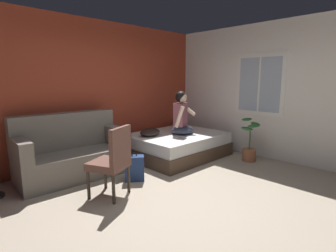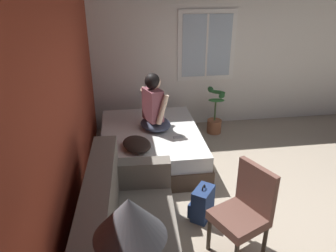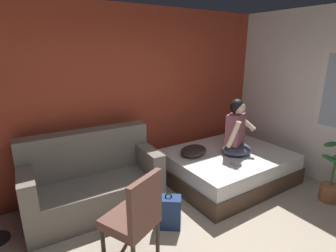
{
  "view_description": "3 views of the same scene",
  "coord_description": "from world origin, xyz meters",
  "px_view_note": "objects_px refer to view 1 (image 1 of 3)",
  "views": [
    {
      "loc": [
        -2.24,
        -2.16,
        1.6
      ],
      "look_at": [
        0.97,
        1.15,
        0.77
      ],
      "focal_mm": 28.0,
      "sensor_mm": 36.0,
      "label": 1
    },
    {
      "loc": [
        -2.85,
        1.91,
        2.62
      ],
      "look_at": [
        0.65,
        1.4,
        0.99
      ],
      "focal_mm": 35.0,
      "sensor_mm": 36.0,
      "label": 2
    },
    {
      "loc": [
        -1.33,
        -1.21,
        2.1
      ],
      "look_at": [
        0.51,
        1.64,
        1.08
      ],
      "focal_mm": 28.0,
      "sensor_mm": 36.0,
      "label": 3
    }
  ],
  "objects_px": {
    "backpack": "(135,168)",
    "throw_pillow": "(150,132)",
    "bed": "(177,145)",
    "person_seated": "(182,117)",
    "couch": "(71,153)",
    "side_chair": "(113,159)",
    "cell_phone": "(181,138)",
    "potted_plant": "(249,146)"
  },
  "relations": [
    {
      "from": "couch",
      "to": "person_seated",
      "type": "xyz_separation_m",
      "value": [
        2.14,
        -0.49,
        0.44
      ]
    },
    {
      "from": "throw_pillow",
      "to": "potted_plant",
      "type": "height_order",
      "value": "potted_plant"
    },
    {
      "from": "side_chair",
      "to": "potted_plant",
      "type": "bearing_deg",
      "value": -10.05
    },
    {
      "from": "couch",
      "to": "side_chair",
      "type": "bearing_deg",
      "value": -86.7
    },
    {
      "from": "bed",
      "to": "couch",
      "type": "bearing_deg",
      "value": 168.77
    },
    {
      "from": "couch",
      "to": "potted_plant",
      "type": "height_order",
      "value": "couch"
    },
    {
      "from": "throw_pillow",
      "to": "cell_phone",
      "type": "xyz_separation_m",
      "value": [
        0.26,
        -0.61,
        -0.07
      ]
    },
    {
      "from": "person_seated",
      "to": "throw_pillow",
      "type": "bearing_deg",
      "value": 153.03
    },
    {
      "from": "backpack",
      "to": "throw_pillow",
      "type": "xyz_separation_m",
      "value": [
        0.92,
        0.69,
        0.36
      ]
    },
    {
      "from": "bed",
      "to": "potted_plant",
      "type": "height_order",
      "value": "potted_plant"
    },
    {
      "from": "person_seated",
      "to": "cell_phone",
      "type": "bearing_deg",
      "value": -137.69
    },
    {
      "from": "backpack",
      "to": "potted_plant",
      "type": "height_order",
      "value": "potted_plant"
    },
    {
      "from": "throw_pillow",
      "to": "side_chair",
      "type": "bearing_deg",
      "value": -146.76
    },
    {
      "from": "throw_pillow",
      "to": "person_seated",
      "type": "bearing_deg",
      "value": -26.97
    },
    {
      "from": "couch",
      "to": "potted_plant",
      "type": "relative_size",
      "value": 2.05
    },
    {
      "from": "side_chair",
      "to": "bed",
      "type": "bearing_deg",
      "value": 20.16
    },
    {
      "from": "side_chair",
      "to": "cell_phone",
      "type": "xyz_separation_m",
      "value": [
        1.74,
        0.36,
        -0.05
      ]
    },
    {
      "from": "bed",
      "to": "person_seated",
      "type": "distance_m",
      "value": 0.61
    },
    {
      "from": "side_chair",
      "to": "person_seated",
      "type": "height_order",
      "value": "person_seated"
    },
    {
      "from": "person_seated",
      "to": "cell_phone",
      "type": "xyz_separation_m",
      "value": [
        -0.34,
        -0.31,
        -0.35
      ]
    },
    {
      "from": "person_seated",
      "to": "potted_plant",
      "type": "relative_size",
      "value": 1.03
    },
    {
      "from": "side_chair",
      "to": "person_seated",
      "type": "distance_m",
      "value": 2.2
    },
    {
      "from": "side_chair",
      "to": "person_seated",
      "type": "relative_size",
      "value": 1.12
    },
    {
      "from": "person_seated",
      "to": "potted_plant",
      "type": "distance_m",
      "value": 1.47
    },
    {
      "from": "cell_phone",
      "to": "backpack",
      "type": "bearing_deg",
      "value": 175.46
    },
    {
      "from": "bed",
      "to": "backpack",
      "type": "height_order",
      "value": "bed"
    },
    {
      "from": "backpack",
      "to": "couch",
      "type": "bearing_deg",
      "value": 125.81
    },
    {
      "from": "couch",
      "to": "backpack",
      "type": "bearing_deg",
      "value": -54.19
    },
    {
      "from": "couch",
      "to": "person_seated",
      "type": "height_order",
      "value": "person_seated"
    },
    {
      "from": "cell_phone",
      "to": "person_seated",
      "type": "bearing_deg",
      "value": 33.74
    },
    {
      "from": "couch",
      "to": "throw_pillow",
      "type": "height_order",
      "value": "couch"
    },
    {
      "from": "bed",
      "to": "couch",
      "type": "relative_size",
      "value": 1.09
    },
    {
      "from": "cell_phone",
      "to": "potted_plant",
      "type": "distance_m",
      "value": 1.37
    },
    {
      "from": "person_seated",
      "to": "bed",
      "type": "bearing_deg",
      "value": 131.56
    },
    {
      "from": "side_chair",
      "to": "potted_plant",
      "type": "distance_m",
      "value": 2.85
    },
    {
      "from": "backpack",
      "to": "cell_phone",
      "type": "height_order",
      "value": "cell_phone"
    },
    {
      "from": "backpack",
      "to": "potted_plant",
      "type": "distance_m",
      "value": 2.36
    },
    {
      "from": "throw_pillow",
      "to": "cell_phone",
      "type": "bearing_deg",
      "value": -67.08
    },
    {
      "from": "side_chair",
      "to": "cell_phone",
      "type": "relative_size",
      "value": 6.81
    },
    {
      "from": "couch",
      "to": "bed",
      "type": "bearing_deg",
      "value": -11.23
    },
    {
      "from": "backpack",
      "to": "person_seated",
      "type": "bearing_deg",
      "value": 14.48
    },
    {
      "from": "person_seated",
      "to": "throw_pillow",
      "type": "height_order",
      "value": "person_seated"
    }
  ]
}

